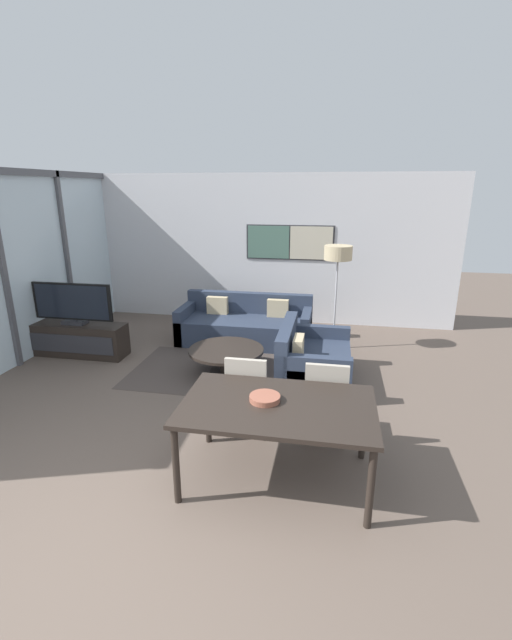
# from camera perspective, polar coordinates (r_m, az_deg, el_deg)

# --- Properties ---
(ground_plane) EXTENTS (24.00, 24.00, 0.00)m
(ground_plane) POSITION_cam_1_polar(r_m,az_deg,el_deg) (3.65, -17.81, -27.64)
(ground_plane) COLOR brown
(wall_back) EXTENTS (7.31, 0.09, 2.80)m
(wall_back) POSITION_cam_1_polar(r_m,az_deg,el_deg) (8.29, 0.65, 9.41)
(wall_back) COLOR silver
(wall_back) RESTS_ON ground_plane
(window_wall_left) EXTENTS (0.07, 5.88, 2.80)m
(window_wall_left) POSITION_cam_1_polar(r_m,az_deg,el_deg) (6.96, -30.92, 6.56)
(window_wall_left) COLOR silver
(window_wall_left) RESTS_ON ground_plane
(area_rug) EXTENTS (2.71, 1.60, 0.01)m
(area_rug) POSITION_cam_1_polar(r_m,az_deg,el_deg) (6.18, -3.93, -6.92)
(area_rug) COLOR #473D38
(area_rug) RESTS_ON ground_plane
(tv_console) EXTENTS (1.57, 0.44, 0.51)m
(tv_console) POSITION_cam_1_polar(r_m,az_deg,el_deg) (7.28, -22.74, -2.38)
(tv_console) COLOR black
(tv_console) RESTS_ON ground_plane
(television) EXTENTS (1.28, 0.20, 0.65)m
(television) POSITION_cam_1_polar(r_m,az_deg,el_deg) (7.12, -23.27, 2.02)
(television) COLOR #2D2D33
(television) RESTS_ON tv_console
(sofa_main) EXTENTS (2.21, 0.93, 0.78)m
(sofa_main) POSITION_cam_1_polar(r_m,az_deg,el_deg) (7.34, -1.35, -0.77)
(sofa_main) COLOR #2D384C
(sofa_main) RESTS_ON ground_plane
(sofa_side) EXTENTS (0.93, 1.36, 0.78)m
(sofa_side) POSITION_cam_1_polar(r_m,az_deg,el_deg) (5.86, 7.10, -5.63)
(sofa_side) COLOR #2D384C
(sofa_side) RESTS_ON ground_plane
(coffee_table) EXTENTS (1.06, 1.06, 0.36)m
(coffee_table) POSITION_cam_1_polar(r_m,az_deg,el_deg) (6.08, -3.98, -4.63)
(coffee_table) COLOR black
(coffee_table) RESTS_ON ground_plane
(dining_table) EXTENTS (1.67, 1.03, 0.75)m
(dining_table) POSITION_cam_1_polar(r_m,az_deg,el_deg) (3.78, 2.91, -12.02)
(dining_table) COLOR black
(dining_table) RESTS_ON ground_plane
(dining_chair_left) EXTENTS (0.46, 0.46, 0.90)m
(dining_chair_left) POSITION_cam_1_polar(r_m,az_deg,el_deg) (4.54, -1.06, -9.34)
(dining_chair_left) COLOR #B2A899
(dining_chair_left) RESTS_ON ground_plane
(dining_chair_centre) EXTENTS (0.46, 0.46, 0.90)m
(dining_chair_centre) POSITION_cam_1_polar(r_m,az_deg,el_deg) (4.47, 9.33, -10.02)
(dining_chair_centre) COLOR #B2A899
(dining_chair_centre) RESTS_ON ground_plane
(fruit_bowl) EXTENTS (0.27, 0.27, 0.05)m
(fruit_bowl) POSITION_cam_1_polar(r_m,az_deg,el_deg) (3.78, 1.19, -10.31)
(fruit_bowl) COLOR #995642
(fruit_bowl) RESTS_ON dining_table
(floor_lamp) EXTENTS (0.43, 0.43, 1.68)m
(floor_lamp) POSITION_cam_1_polar(r_m,az_deg,el_deg) (6.79, 10.86, 8.04)
(floor_lamp) COLOR #2D2D33
(floor_lamp) RESTS_ON ground_plane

